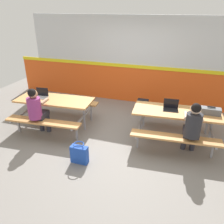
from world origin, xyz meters
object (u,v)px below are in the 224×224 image
Objects in this scene: student_nearer at (37,109)px; toolbox_grey at (211,111)px; picnic_table_right at (176,118)px; backpack_dark at (143,107)px; tote_bag_bright at (79,154)px; student_further at (193,125)px; laptop_silver at (41,95)px; picnic_table_left at (55,105)px; laptop_dark at (171,108)px.

student_nearer is 3.79m from toolbox_grey.
picnic_table_right is 1.55m from backpack_dark.
student_further is at bearing 24.06° from tote_bag_bright.
picnic_table_right is at bearing 40.49° from tote_bag_bright.
student_further reaches higher than laptop_silver.
toolbox_grey is 2.86m from tote_bag_bright.
picnic_table_right is 4.80× the size of toolbox_grey.
picnic_table_right is at bearing 4.66° from picnic_table_left.
student_further is 0.68m from toolbox_grey.
laptop_silver is 3.96m from toolbox_grey.
laptop_dark is at bearing 168.86° from picnic_table_right.
toolbox_grey is (0.68, 0.05, 0.24)m from picnic_table_right.
laptop_silver is at bearing -148.98° from backpack_dark.
student_further is at bearing 4.59° from student_nearer.
backpack_dark is 2.70m from tote_bag_bright.
picnic_table_left is 4.80× the size of toolbox_grey.
student_nearer is at bearing -101.82° from picnic_table_left.
student_nearer is at bearing 154.70° from tote_bag_bright.
laptop_silver is 0.84× the size of toolbox_grey.
laptop_dark is 0.76× the size of backpack_dark.
laptop_dark is (2.88, 0.83, 0.08)m from student_nearer.
backpack_dark is at bearing 35.87° from picnic_table_left.
picnic_table_left is 3.60m from toolbox_grey.
picnic_table_left is 2.78m from laptop_dark.
picnic_table_right is 1.59× the size of student_further.
student_nearer is 3.02× the size of toolbox_grey.
picnic_table_right is at bearing 14.91° from student_nearer.
tote_bag_bright is at bearing -37.19° from laptop_silver.
student_further is (3.24, -0.30, 0.13)m from picnic_table_left.
laptop_silver is at bearing -175.38° from laptop_dark.
laptop_silver is 0.78× the size of tote_bag_bright.
picnic_table_right is 4.36× the size of backpack_dark.
tote_bag_bright is (-0.72, -2.60, -0.02)m from backpack_dark.
student_nearer is 3.60× the size of laptop_dark.
picnic_table_left is 4.46× the size of tote_bag_bright.
picnic_table_left is 5.73× the size of laptop_silver.
student_nearer is 0.64m from laptop_silver.
student_nearer is 2.89m from backpack_dark.
laptop_dark is at bearing 43.49° from tote_bag_bright.
picnic_table_right reaches higher than backpack_dark.
tote_bag_bright is (-1.68, -1.43, -0.38)m from picnic_table_right.
laptop_dark reaches higher than toolbox_grey.
backpack_dark is 1.02× the size of tote_bag_bright.
student_nearer is 1.57m from tote_bag_bright.
student_further is 2.19m from backpack_dark.
picnic_table_right is 5.73× the size of laptop_silver.
laptop_dark reaches higher than picnic_table_right.
laptop_silver reaches higher than picnic_table_left.
laptop_dark is (-0.48, 0.56, 0.08)m from student_further.
student_further is at bearing -5.25° from picnic_table_left.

